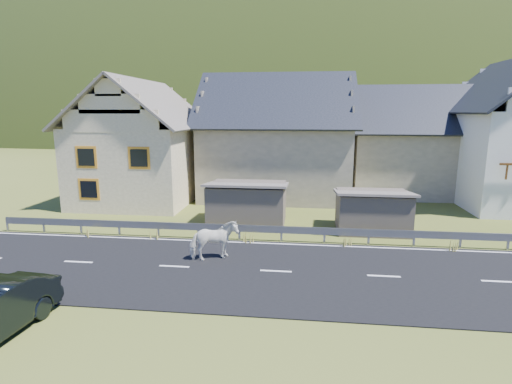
# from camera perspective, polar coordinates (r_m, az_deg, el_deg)

# --- Properties ---
(ground) EXTENTS (160.00, 160.00, 0.00)m
(ground) POSITION_cam_1_polar(r_m,az_deg,el_deg) (15.53, 2.85, -11.37)
(ground) COLOR #414A17
(ground) RESTS_ON ground
(road) EXTENTS (60.00, 7.00, 0.04)m
(road) POSITION_cam_1_polar(r_m,az_deg,el_deg) (15.52, 2.85, -11.30)
(road) COLOR black
(road) RESTS_ON ground
(lane_markings) EXTENTS (60.00, 6.60, 0.01)m
(lane_markings) POSITION_cam_1_polar(r_m,az_deg,el_deg) (15.51, 2.85, -11.21)
(lane_markings) COLOR silver
(lane_markings) RESTS_ON road
(guardrail) EXTENTS (28.10, 0.09, 0.75)m
(guardrail) POSITION_cam_1_polar(r_m,az_deg,el_deg) (18.80, 3.65, -5.44)
(guardrail) COLOR #93969B
(guardrail) RESTS_ON ground
(shed_left) EXTENTS (4.30, 3.30, 2.40)m
(shed_left) POSITION_cam_1_polar(r_m,az_deg,el_deg) (21.56, -1.22, -1.74)
(shed_left) COLOR #66584D
(shed_left) RESTS_ON ground
(shed_right) EXTENTS (3.80, 2.90, 2.20)m
(shed_right) POSITION_cam_1_polar(r_m,az_deg,el_deg) (21.19, 16.28, -2.71)
(shed_right) COLOR #66584D
(shed_right) RESTS_ON ground
(house_cream) EXTENTS (7.80, 9.80, 8.30)m
(house_cream) POSITION_cam_1_polar(r_m,az_deg,el_deg) (28.52, -15.93, 7.68)
(house_cream) COLOR #FFE9BA
(house_cream) RESTS_ON ground
(house_stone_a) EXTENTS (10.80, 9.80, 8.90)m
(house_stone_a) POSITION_cam_1_polar(r_m,az_deg,el_deg) (29.38, 3.04, 8.73)
(house_stone_a) COLOR tan
(house_stone_a) RESTS_ON ground
(house_stone_b) EXTENTS (9.80, 8.80, 8.10)m
(house_stone_b) POSITION_cam_1_polar(r_m,az_deg,el_deg) (32.35, 21.40, 7.51)
(house_stone_b) COLOR tan
(house_stone_b) RESTS_ON ground
(mountain) EXTENTS (440.00, 280.00, 260.00)m
(mountain) POSITION_cam_1_polar(r_m,az_deg,el_deg) (196.06, 7.94, 3.71)
(mountain) COLOR #263A16
(mountain) RESTS_ON ground
(conifer_patch) EXTENTS (76.00, 50.00, 28.00)m
(conifer_patch) POSITION_cam_1_polar(r_m,az_deg,el_deg) (136.29, -17.77, 10.91)
(conifer_patch) COLOR black
(conifer_patch) RESTS_ON ground
(horse) EXTENTS (1.59, 2.12, 1.63)m
(horse) POSITION_cam_1_polar(r_m,az_deg,el_deg) (16.46, -6.04, -6.91)
(horse) COLOR white
(horse) RESTS_ON road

